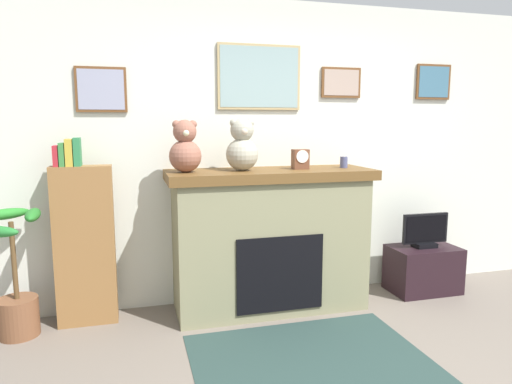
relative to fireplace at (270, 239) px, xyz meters
The scene contains 11 objects.
back_wall 0.82m from the fireplace, 56.01° to the left, with size 5.20×0.15×2.60m.
fireplace is the anchor object (origin of this frame).
bookshelf 1.48m from the fireplace, behind, with size 0.45×0.16×1.46m.
potted_plant 1.97m from the fireplace, behind, with size 0.46×0.52×0.95m.
tv_stand 1.54m from the fireplace, ahead, with size 0.62×0.40×0.43m, color black.
television 1.49m from the fireplace, ahead, with size 0.46×0.14×0.32m.
area_rug 1.13m from the fireplace, 90.00° to the right, with size 1.57×1.19×0.01m, color #253A36.
candle_jar 0.91m from the fireplace, ahead, with size 0.07×0.07×0.10m, color #4C517A.
mantel_clock 0.72m from the fireplace, ahead, with size 0.13×0.10×0.16m.
teddy_bear_tan 1.04m from the fireplace, behind, with size 0.25×0.25×0.41m.
teddy_bear_grey 0.81m from the fireplace, behind, with size 0.26×0.26×0.42m.
Camera 1 is at (-1.34, -1.95, 1.57)m, focal length 32.39 mm.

